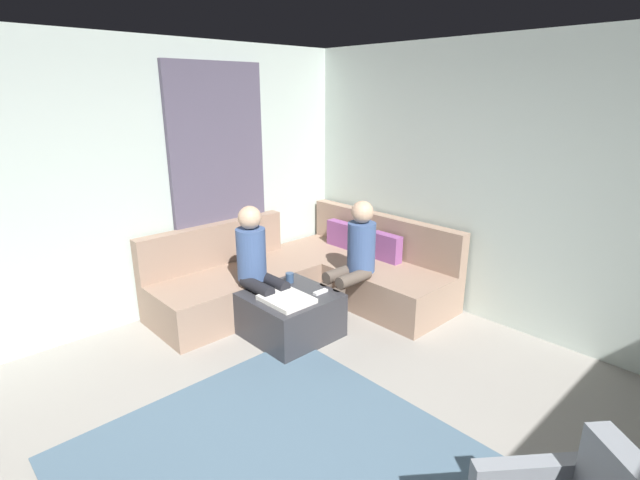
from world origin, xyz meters
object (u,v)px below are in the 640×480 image
person_on_couch_side (258,264)px  person_on_couch_back (355,256)px  coffee_mug (290,278)px  sectional_couch (308,276)px  game_remote (321,292)px  ottoman (290,314)px

person_on_couch_side → person_on_couch_back: bearing=149.9°
coffee_mug → person_on_couch_back: 0.67m
sectional_couch → game_remote: sectional_couch is taller
person_on_couch_back → person_on_couch_side: size_ratio=1.00×
sectional_couch → ottoman: 0.81m
ottoman → coffee_mug: 0.38m
game_remote → person_on_couch_back: bearing=93.7°
sectional_couch → person_on_couch_back: (0.63, 0.06, 0.38)m
sectional_couch → coffee_mug: (0.26, -0.47, 0.19)m
sectional_couch → game_remote: bearing=-33.5°
game_remote → person_on_couch_side: bearing=-146.6°
ottoman → person_on_couch_back: person_on_couch_back is taller
game_remote → person_on_couch_back: size_ratio=0.12×
sectional_couch → person_on_couch_side: (0.15, -0.77, 0.38)m
game_remote → person_on_couch_back: (-0.03, 0.49, 0.23)m
coffee_mug → person_on_couch_back: bearing=55.1°
coffee_mug → person_on_couch_back: person_on_couch_back is taller
sectional_couch → person_on_couch_back: bearing=5.0°
game_remote → person_on_couch_back: person_on_couch_back is taller
sectional_couch → person_on_couch_side: 0.87m
person_on_couch_back → person_on_couch_side: (-0.48, -0.83, 0.00)m
sectional_couch → coffee_mug: size_ratio=26.84×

